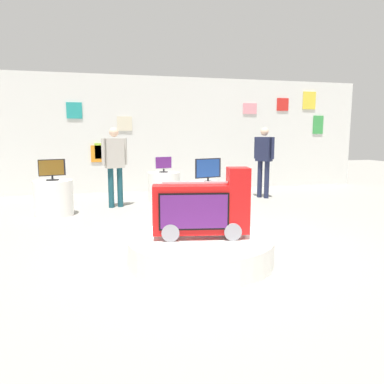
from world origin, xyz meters
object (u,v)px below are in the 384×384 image
at_px(novelty_firetruck_tv, 203,210).
at_px(tv_on_left_rear, 208,169).
at_px(shopper_browsing_rear, 115,161).
at_px(main_display_pedestal, 201,250).
at_px(tv_on_center_rear, 52,169).
at_px(display_pedestal_center_rear, 54,198).
at_px(shopper_browsing_near_truck, 264,157).
at_px(display_pedestal_right_rear, 164,187).
at_px(display_pedestal_left_rear, 208,200).
at_px(tv_on_right_rear, 164,164).

height_order(novelty_firetruck_tv, tv_on_left_rear, novelty_firetruck_tv).
bearing_deg(tv_on_left_rear, shopper_browsing_rear, 136.14).
height_order(main_display_pedestal, tv_on_center_rear, tv_on_center_rear).
xyz_separation_m(display_pedestal_center_rear, shopper_browsing_rear, (1.22, 0.56, 0.66)).
bearing_deg(shopper_browsing_near_truck, main_display_pedestal, -123.67).
bearing_deg(display_pedestal_right_rear, shopper_browsing_near_truck, -2.16).
bearing_deg(tv_on_center_rear, main_display_pedestal, -58.53).
xyz_separation_m(display_pedestal_center_rear, shopper_browsing_near_truck, (4.85, 0.90, 0.68)).
bearing_deg(shopper_browsing_near_truck, display_pedestal_left_rear, -136.83).
bearing_deg(shopper_browsing_near_truck, tv_on_left_rear, -136.78).
relative_size(display_pedestal_left_rear, tv_on_left_rear, 1.34).
bearing_deg(shopper_browsing_rear, tv_on_center_rear, -155.05).
xyz_separation_m(tv_on_center_rear, shopper_browsing_near_truck, (4.85, 0.91, 0.12)).
distance_m(tv_on_center_rear, shopper_browsing_near_truck, 4.94).
distance_m(novelty_firetruck_tv, tv_on_left_rear, 2.49).
bearing_deg(display_pedestal_center_rear, tv_on_left_rear, -19.26).
height_order(display_pedestal_center_rear, tv_on_right_rear, tv_on_right_rear).
xyz_separation_m(display_pedestal_center_rear, tv_on_center_rear, (-0.00, -0.00, 0.56)).
distance_m(display_pedestal_center_rear, tv_on_right_rear, 2.62).
relative_size(display_pedestal_left_rear, tv_on_right_rear, 1.67).
bearing_deg(main_display_pedestal, tv_on_right_rear, 85.70).
xyz_separation_m(novelty_firetruck_tv, display_pedestal_right_rear, (0.30, 4.33, -0.32)).
height_order(tv_on_center_rear, display_pedestal_right_rear, tv_on_center_rear).
xyz_separation_m(display_pedestal_left_rear, shopper_browsing_near_truck, (2.01, 1.89, 0.68)).
distance_m(main_display_pedestal, shopper_browsing_near_truck, 5.16).
bearing_deg(shopper_browsing_rear, shopper_browsing_near_truck, 5.32).
xyz_separation_m(display_pedestal_right_rear, shopper_browsing_near_truck, (2.49, -0.09, 0.68)).
bearing_deg(tv_on_center_rear, display_pedestal_center_rear, 73.45).
xyz_separation_m(tv_on_left_rear, tv_on_right_rear, (-0.48, 1.98, -0.05)).
height_order(novelty_firetruck_tv, shopper_browsing_near_truck, shopper_browsing_near_truck).
bearing_deg(tv_on_center_rear, shopper_browsing_near_truck, 10.57).
bearing_deg(main_display_pedestal, tv_on_center_rear, 121.47).
xyz_separation_m(main_display_pedestal, display_pedestal_left_rear, (0.80, 2.34, 0.19)).
height_order(tv_on_center_rear, shopper_browsing_near_truck, shopper_browsing_near_truck).
bearing_deg(novelty_firetruck_tv, display_pedestal_center_rear, 121.61).
height_order(tv_on_left_rear, shopper_browsing_near_truck, shopper_browsing_near_truck).
relative_size(display_pedestal_right_rear, shopper_browsing_near_truck, 0.43).
relative_size(tv_on_center_rear, display_pedestal_right_rear, 0.66).
bearing_deg(shopper_browsing_rear, tv_on_right_rear, 20.59).
bearing_deg(display_pedestal_center_rear, shopper_browsing_rear, 24.82).
bearing_deg(tv_on_left_rear, display_pedestal_center_rear, 160.74).
xyz_separation_m(display_pedestal_left_rear, tv_on_right_rear, (-0.48, 1.98, 0.54)).
height_order(novelty_firetruck_tv, tv_on_center_rear, novelty_firetruck_tv).
distance_m(tv_on_center_rear, shopper_browsing_rear, 1.35).
relative_size(main_display_pedestal, display_pedestal_left_rear, 2.53).
bearing_deg(shopper_browsing_near_truck, display_pedestal_right_rear, 177.84).
relative_size(main_display_pedestal, shopper_browsing_near_truck, 1.03).
distance_m(display_pedestal_left_rear, shopper_browsing_near_truck, 2.84).
bearing_deg(tv_on_center_rear, tv_on_right_rear, 22.88).
bearing_deg(tv_on_center_rear, shopper_browsing_rear, 24.95).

